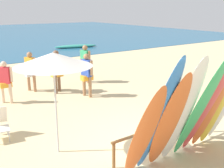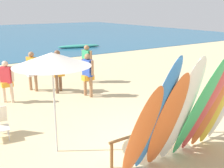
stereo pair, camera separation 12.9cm
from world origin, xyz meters
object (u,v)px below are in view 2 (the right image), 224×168
object	(u,v)px
surfboard_white_3	(181,113)
beachgoer_near_rack	(6,79)
surfboard_blue_1	(156,118)
surfboard_red_5	(208,103)
surfboard_yellow_7	(219,101)
beachgoer_photographing	(58,68)
beachgoer_midbeach	(88,72)
surfboard_orange_6	(210,111)
beachgoer_strolling	(32,68)
distant_boat	(79,46)
surfboard_orange_0	(141,135)
beach_umbrella	(52,59)
beachgoer_by_water	(87,61)
surfboard_orange_2	(167,123)
surfboard_green_4	(198,110)
surfboard_rack	(165,129)

from	to	relation	value
surfboard_white_3	beachgoer_near_rack	world-z (taller)	surfboard_white_3
surfboard_blue_1	surfboard_white_3	world-z (taller)	surfboard_blue_1
surfboard_blue_1	beachgoer_near_rack	xyz separation A→B (m)	(-1.20, 6.31, -0.41)
surfboard_red_5	surfboard_yellow_7	size ratio (longest dim) A/B	1.12
surfboard_yellow_7	beachgoer_photographing	xyz separation A→B (m)	(-1.19, 6.42, -0.24)
surfboard_blue_1	beachgoer_midbeach	xyz separation A→B (m)	(1.52, 5.32, -0.33)
beachgoer_midbeach	beachgoer_photographing	distance (m)	1.34
surfboard_orange_6	beachgoer_photographing	xyz separation A→B (m)	(-0.90, 6.40, -0.06)
surfboard_blue_1	surfboard_yellow_7	distance (m)	2.00
beachgoer_strolling	distant_boat	bearing A→B (deg)	119.19
surfboard_yellow_7	beachgoer_photographing	world-z (taller)	surfboard_yellow_7
surfboard_orange_0	surfboard_red_5	distance (m)	1.80
beachgoer_near_rack	beach_umbrella	bearing A→B (deg)	133.09
beachgoer_by_water	surfboard_orange_2	bearing A→B (deg)	-29.37
beachgoer_midbeach	surfboard_red_5	bearing A→B (deg)	166.25
surfboard_orange_6	beachgoer_photographing	distance (m)	6.46
surfboard_white_3	beachgoer_photographing	distance (m)	6.48
surfboard_orange_0	beachgoer_near_rack	distance (m)	6.37
surfboard_orange_2	surfboard_orange_6	distance (m)	1.42
beachgoer_near_rack	beach_umbrella	world-z (taller)	beach_umbrella
beachgoer_photographing	beach_umbrella	size ratio (longest dim) A/B	0.72
surfboard_orange_6	beachgoer_strolling	size ratio (longest dim) A/B	1.37
surfboard_orange_0	beachgoer_by_water	size ratio (longest dim) A/B	1.32
surfboard_orange_0	beachgoer_photographing	distance (m)	6.56
surfboard_orange_2	surfboard_orange_6	world-z (taller)	surfboard_orange_2
beachgoer_midbeach	beach_umbrella	bearing A→B (deg)	127.79
beach_umbrella	distant_boat	bearing A→B (deg)	60.62
surfboard_blue_1	beachgoer_near_rack	distance (m)	6.44
beachgoer_midbeach	surfboard_yellow_7	bearing A→B (deg)	172.53
surfboard_green_4	beachgoer_by_water	world-z (taller)	surfboard_green_4
surfboard_red_5	surfboard_orange_6	xyz separation A→B (m)	(0.30, 0.14, -0.29)
surfboard_rack	beachgoer_midbeach	distance (m)	4.62
surfboard_orange_2	surfboard_orange_0	bearing A→B (deg)	-175.73
beachgoer_near_rack	surfboard_rack	bearing A→B (deg)	154.42
surfboard_white_3	distant_boat	world-z (taller)	surfboard_white_3
beachgoer_by_water	beach_umbrella	size ratio (longest dim) A/B	0.72
beachgoer_midbeach	surfboard_white_3	bearing A→B (deg)	158.20
beachgoer_by_water	beachgoer_midbeach	world-z (taller)	beachgoer_by_water
surfboard_blue_1	surfboard_orange_6	distance (m)	1.73
surfboard_blue_1	beachgoer_near_rack	size ratio (longest dim) A/B	1.80
surfboard_yellow_7	surfboard_green_4	bearing A→B (deg)	-166.96
surfboard_red_5	surfboard_green_4	bearing A→B (deg)	179.37
surfboard_green_4	surfboard_orange_6	world-z (taller)	surfboard_green_4
surfboard_orange_2	beach_umbrella	xyz separation A→B (m)	(-1.46, 2.06, 1.10)
beachgoer_by_water	beachgoer_midbeach	distance (m)	2.06
surfboard_green_4	distant_boat	distance (m)	18.50
surfboard_orange_2	beachgoer_strolling	bearing A→B (deg)	95.45
surfboard_blue_1	beachgoer_photographing	bearing A→B (deg)	79.83
surfboard_orange_0	beach_umbrella	distance (m)	2.51
surfboard_yellow_7	surfboard_red_5	bearing A→B (deg)	-163.40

